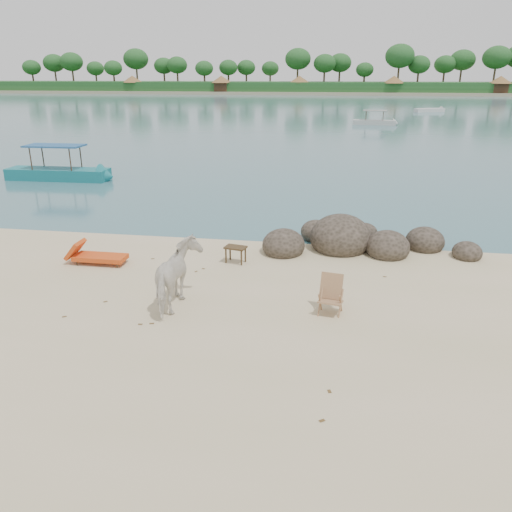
{
  "coord_description": "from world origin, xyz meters",
  "views": [
    {
      "loc": [
        2.38,
        -9.15,
        5.13
      ],
      "look_at": [
        0.61,
        2.0,
        1.0
      ],
      "focal_mm": 35.0,
      "sensor_mm": 36.0,
      "label": 1
    }
  ],
  "objects_px": {
    "boulders": "(353,241)",
    "deck_chair": "(331,297)",
    "cow": "(178,277)",
    "boat_near": "(55,151)",
    "side_table": "(236,256)",
    "lounge_chair": "(100,255)"
  },
  "relations": [
    {
      "from": "deck_chair",
      "to": "cow",
      "type": "bearing_deg",
      "value": -166.87
    },
    {
      "from": "side_table",
      "to": "boat_near",
      "type": "relative_size",
      "value": 0.1
    },
    {
      "from": "boulders",
      "to": "cow",
      "type": "relative_size",
      "value": 3.6
    },
    {
      "from": "side_table",
      "to": "lounge_chair",
      "type": "height_order",
      "value": "lounge_chair"
    },
    {
      "from": "cow",
      "to": "deck_chair",
      "type": "bearing_deg",
      "value": -179.48
    },
    {
      "from": "cow",
      "to": "boat_near",
      "type": "distance_m",
      "value": 17.41
    },
    {
      "from": "boulders",
      "to": "side_table",
      "type": "distance_m",
      "value": 3.79
    },
    {
      "from": "side_table",
      "to": "lounge_chair",
      "type": "distance_m",
      "value": 3.86
    },
    {
      "from": "boulders",
      "to": "cow",
      "type": "distance_m",
      "value": 6.31
    },
    {
      "from": "boulders",
      "to": "deck_chair",
      "type": "relative_size",
      "value": 7.49
    },
    {
      "from": "side_table",
      "to": "cow",
      "type": "bearing_deg",
      "value": -91.09
    },
    {
      "from": "deck_chair",
      "to": "lounge_chair",
      "type": "bearing_deg",
      "value": 172.3
    },
    {
      "from": "deck_chair",
      "to": "boat_near",
      "type": "xyz_separation_m",
      "value": [
        -14.24,
        13.51,
        1.01
      ]
    },
    {
      "from": "lounge_chair",
      "to": "side_table",
      "type": "bearing_deg",
      "value": 10.58
    },
    {
      "from": "boulders",
      "to": "deck_chair",
      "type": "distance_m",
      "value": 4.69
    },
    {
      "from": "boat_near",
      "to": "boulders",
      "type": "bearing_deg",
      "value": -32.31
    },
    {
      "from": "side_table",
      "to": "boulders",
      "type": "bearing_deg",
      "value": 41.04
    },
    {
      "from": "lounge_chair",
      "to": "boulders",
      "type": "bearing_deg",
      "value": 19.56
    },
    {
      "from": "side_table",
      "to": "lounge_chair",
      "type": "xyz_separation_m",
      "value": [
        -3.8,
        -0.68,
        0.04
      ]
    },
    {
      "from": "boulders",
      "to": "cow",
      "type": "height_order",
      "value": "cow"
    },
    {
      "from": "boulders",
      "to": "side_table",
      "type": "bearing_deg",
      "value": -151.68
    },
    {
      "from": "boat_near",
      "to": "cow",
      "type": "bearing_deg",
      "value": -53.22
    }
  ]
}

